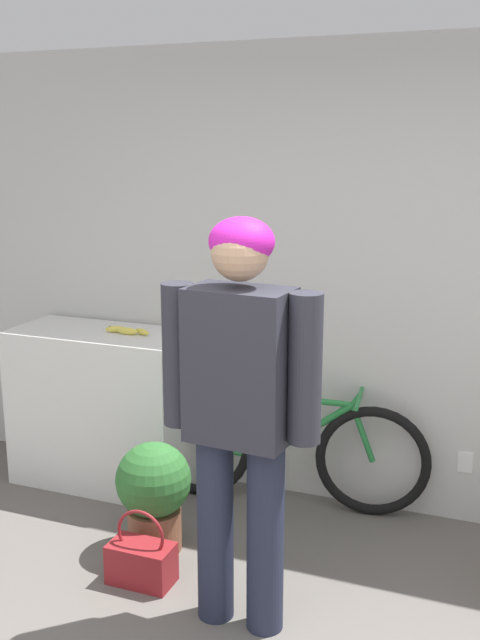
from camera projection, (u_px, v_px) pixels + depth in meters
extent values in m
cube|color=silver|center=(374.00, 284.00, 4.10)|extent=(8.00, 0.06, 2.60)
cube|color=white|center=(465.00, 462.00, 4.10)|extent=(0.08, 0.01, 0.12)
cube|color=white|center=(103.00, 407.00, 4.57)|extent=(1.08, 0.52, 0.96)
cylinder|color=#23283D|center=(215.00, 527.00, 3.25)|extent=(0.16, 0.16, 0.85)
cylinder|color=#23283D|center=(265.00, 537.00, 3.17)|extent=(0.16, 0.16, 0.85)
cube|color=#2D2D38|center=(240.00, 365.00, 3.04)|extent=(0.44, 0.28, 0.64)
cylinder|color=#2D2D38|center=(178.00, 355.00, 3.13)|extent=(0.14, 0.14, 0.61)
cylinder|color=#2D2D38|center=(306.00, 369.00, 2.93)|extent=(0.14, 0.14, 0.61)
sphere|color=tan|center=(240.00, 252.00, 2.93)|extent=(0.23, 0.23, 0.23)
ellipsoid|color=#D11EAD|center=(242.00, 241.00, 2.94)|extent=(0.27, 0.24, 0.20)
torus|color=black|center=(198.00, 444.00, 4.42)|extent=(0.65, 0.14, 0.64)
torus|color=black|center=(373.00, 461.00, 4.18)|extent=(0.65, 0.14, 0.64)
cylinder|color=#237A38|center=(230.00, 451.00, 4.38)|extent=(0.39, 0.08, 0.08)
cylinder|color=#237A38|center=(221.00, 419.00, 4.35)|extent=(0.31, 0.07, 0.36)
cylinder|color=#237A38|center=(254.00, 426.00, 4.31)|extent=(0.14, 0.05, 0.40)
cylinder|color=#237A38|center=(306.00, 432.00, 4.24)|extent=(0.53, 0.11, 0.40)
cylinder|color=#237A38|center=(298.00, 399.00, 4.21)|extent=(0.61, 0.11, 0.05)
cylinder|color=#237A38|center=(363.00, 433.00, 4.16)|extent=(0.16, 0.05, 0.33)
cylinder|color=#237A38|center=(356.00, 400.00, 4.12)|extent=(0.07, 0.04, 0.08)
cylinder|color=#237A38|center=(360.00, 395.00, 4.11)|extent=(0.08, 0.46, 0.02)
ellipsoid|color=black|center=(245.00, 390.00, 4.27)|extent=(0.23, 0.11, 0.05)
ellipsoid|color=#EAD64C|center=(127.00, 331.00, 4.38)|extent=(0.14, 0.04, 0.04)
ellipsoid|color=#EAD64C|center=(116.00, 329.00, 4.42)|extent=(0.13, 0.09, 0.04)
ellipsoid|color=#EAD64C|center=(142.00, 332.00, 4.36)|extent=(0.13, 0.09, 0.04)
sphere|color=brown|center=(110.00, 328.00, 4.45)|extent=(0.02, 0.02, 0.02)
cube|color=maroon|center=(141.00, 563.00, 3.57)|extent=(0.31, 0.18, 0.20)
torus|color=maroon|center=(140.00, 534.00, 3.54)|extent=(0.25, 0.02, 0.25)
cylinder|color=brown|center=(155.00, 529.00, 3.87)|extent=(0.28, 0.28, 0.22)
sphere|color=#2D6B2D|center=(153.00, 480.00, 3.81)|extent=(0.39, 0.39, 0.39)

